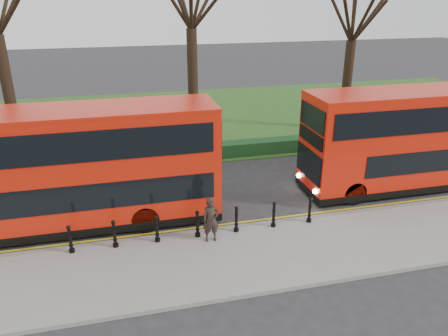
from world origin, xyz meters
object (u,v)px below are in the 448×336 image
object	(u,v)px
bollard_row	(197,224)
pedestrian	(211,220)
bus_lead	(62,171)
bus_rear	(426,138)

from	to	relation	value
bollard_row	pedestrian	size ratio (longest dim) A/B	5.42
bus_lead	pedestrian	xyz separation A→B (m)	(5.12, -2.63, -1.36)
bollard_row	pedestrian	xyz separation A→B (m)	(0.43, -0.39, 0.34)
bus_rear	pedestrian	distance (m)	11.13
bus_lead	pedestrian	world-z (taller)	bus_lead
bus_lead	bus_rear	distance (m)	15.82
bollard_row	bus_lead	size ratio (longest dim) A/B	0.77
bollard_row	bus_rear	distance (m)	11.51
bollard_row	pedestrian	bearing A→B (deg)	-42.23
bollard_row	bus_rear	size ratio (longest dim) A/B	0.79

